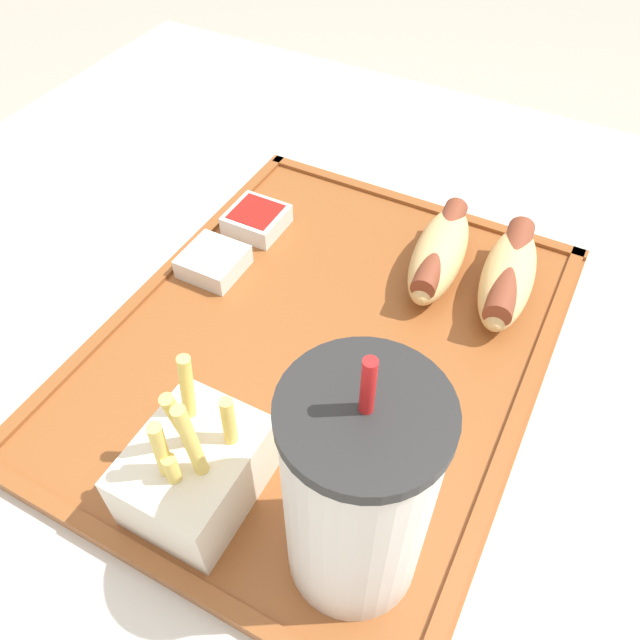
# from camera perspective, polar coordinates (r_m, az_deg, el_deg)

# --- Properties ---
(dining_table) EXTENTS (1.06, 1.07, 0.73)m
(dining_table) POSITION_cam_1_polar(r_m,az_deg,el_deg) (0.84, -1.37, -21.08)
(dining_table) COLOR beige
(dining_table) RESTS_ON ground_plane
(food_tray) EXTENTS (0.45, 0.35, 0.01)m
(food_tray) POSITION_cam_1_polar(r_m,az_deg,el_deg) (0.54, -0.00, -2.48)
(food_tray) COLOR brown
(food_tray) RESTS_ON dining_table
(soda_cup) EXTENTS (0.09, 0.09, 0.21)m
(soda_cup) POSITION_cam_1_polar(r_m,az_deg,el_deg) (0.36, 3.46, -15.64)
(soda_cup) COLOR silver
(soda_cup) RESTS_ON food_tray
(hot_dog_far) EXTENTS (0.14, 0.06, 0.04)m
(hot_dog_far) POSITION_cam_1_polar(r_m,az_deg,el_deg) (0.58, 16.83, 3.97)
(hot_dog_far) COLOR #DBB270
(hot_dog_far) RESTS_ON food_tray
(hot_dog_near) EXTENTS (0.14, 0.06, 0.04)m
(hot_dog_near) POSITION_cam_1_polar(r_m,az_deg,el_deg) (0.59, 10.86, 6.09)
(hot_dog_near) COLOR #DBB270
(hot_dog_near) RESTS_ON food_tray
(fries_carton) EXTENTS (0.09, 0.08, 0.12)m
(fries_carton) POSITION_cam_1_polar(r_m,az_deg,el_deg) (0.44, -11.28, -13.23)
(fries_carton) COLOR silver
(fries_carton) RESTS_ON food_tray
(sauce_cup_mayo) EXTENTS (0.05, 0.05, 0.02)m
(sauce_cup_mayo) POSITION_cam_1_polar(r_m,az_deg,el_deg) (0.60, -9.73, 5.33)
(sauce_cup_mayo) COLOR silver
(sauce_cup_mayo) RESTS_ON food_tray
(sauce_cup_ketchup) EXTENTS (0.05, 0.05, 0.02)m
(sauce_cup_ketchup) POSITION_cam_1_polar(r_m,az_deg,el_deg) (0.64, -5.82, 9.16)
(sauce_cup_ketchup) COLOR silver
(sauce_cup_ketchup) RESTS_ON food_tray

